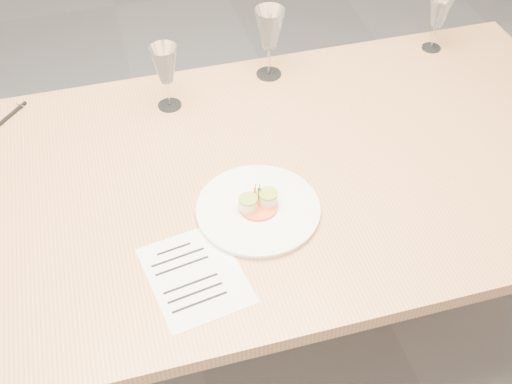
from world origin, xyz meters
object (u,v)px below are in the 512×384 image
object	(u,v)px
dining_table	(179,205)
wine_glass_2	(270,30)
dinner_plate	(258,209)
wine_glass_1	(165,66)
wine_glass_3	(439,14)
recipe_sheet	(195,275)
ballpoint_pen	(7,118)

from	to	relation	value
dining_table	wine_glass_2	bearing A→B (deg)	48.18
dining_table	dinner_plate	world-z (taller)	dinner_plate
wine_glass_1	wine_glass_3	distance (m)	0.87
dinner_plate	wine_glass_1	size ratio (longest dim) A/B	1.55
recipe_sheet	wine_glass_3	xyz separation A→B (m)	(0.92, 0.69, 0.12)
ballpoint_pen	wine_glass_3	world-z (taller)	wine_glass_3
ballpoint_pen	wine_glass_1	world-z (taller)	wine_glass_1
ballpoint_pen	wine_glass_3	distance (m)	1.33
dining_table	wine_glass_2	xyz separation A→B (m)	(0.37, 0.41, 0.22)
ballpoint_pen	wine_glass_1	size ratio (longest dim) A/B	0.64
dining_table	wine_glass_3	size ratio (longest dim) A/B	13.56
dinner_plate	ballpoint_pen	world-z (taller)	dinner_plate
dinner_plate	wine_glass_3	distance (m)	0.92
wine_glass_1	wine_glass_2	xyz separation A→B (m)	(0.32, 0.07, 0.02)
recipe_sheet	wine_glass_2	size ratio (longest dim) A/B	1.29
recipe_sheet	ballpoint_pen	bearing A→B (deg)	110.85
wine_glass_1	dinner_plate	bearing A→B (deg)	-74.17
dining_table	wine_glass_3	bearing A→B (deg)	24.01
wine_glass_2	recipe_sheet	bearing A→B (deg)	-118.38
recipe_sheet	wine_glass_1	size ratio (longest dim) A/B	1.45
dining_table	ballpoint_pen	size ratio (longest dim) A/B	19.11
dinner_plate	recipe_sheet	distance (m)	0.24
dining_table	ballpoint_pen	xyz separation A→B (m)	(-0.41, 0.40, 0.07)
dinner_plate	wine_glass_3	bearing A→B (deg)	36.60
recipe_sheet	dining_table	bearing A→B (deg)	78.36
dining_table	recipe_sheet	size ratio (longest dim) A/B	8.43
wine_glass_3	dining_table	bearing A→B (deg)	-155.99
ballpoint_pen	wine_glass_1	xyz separation A→B (m)	(0.46, -0.06, 0.13)
wine_glass_2	dining_table	bearing A→B (deg)	-131.82
recipe_sheet	wine_glass_3	world-z (taller)	wine_glass_3
recipe_sheet	wine_glass_1	bearing A→B (deg)	75.52
ballpoint_pen	dinner_plate	bearing A→B (deg)	-90.97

